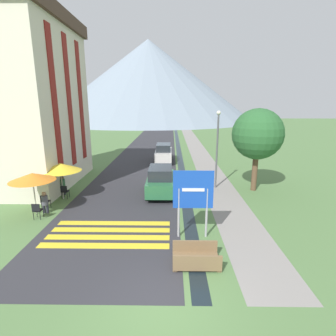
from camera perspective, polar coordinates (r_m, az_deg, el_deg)
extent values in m
plane|color=#517542|center=(27.02, 0.14, 1.65)|extent=(160.00, 160.00, 0.00)
cube|color=#2D2D33|center=(36.96, -3.58, 4.93)|extent=(6.40, 60.00, 0.01)
cube|color=gray|center=(37.00, 5.92, 4.89)|extent=(2.20, 60.00, 0.01)
cube|color=black|center=(36.86, 2.19, 4.92)|extent=(0.60, 60.00, 0.00)
cube|color=yellow|center=(11.56, -13.88, -16.11)|extent=(5.44, 0.44, 0.01)
cube|color=yellow|center=(12.15, -13.04, -14.49)|extent=(5.44, 0.44, 0.01)
cube|color=yellow|center=(12.75, -12.29, -13.02)|extent=(5.44, 0.44, 0.01)
cube|color=yellow|center=(13.37, -11.61, -11.68)|extent=(5.44, 0.44, 0.01)
cone|color=gray|center=(92.05, -4.24, 18.32)|extent=(69.03, 69.03, 25.98)
cube|color=beige|center=(20.81, -27.71, 12.60)|extent=(5.29, 8.43, 11.62)
cube|color=#4C382D|center=(21.52, -29.49, 26.92)|extent=(5.79, 8.93, 0.90)
cube|color=maroon|center=(17.56, -23.43, 13.09)|extent=(0.06, 0.70, 8.71)
cube|color=maroon|center=(19.70, -20.66, 13.29)|extent=(0.06, 0.70, 8.71)
cube|color=maroon|center=(21.89, -18.44, 13.43)|extent=(0.06, 0.70, 8.71)
cylinder|color=#9E9EA3|center=(11.48, 2.34, -9.72)|extent=(0.10, 0.10, 2.23)
cylinder|color=#9E9EA3|center=(11.57, 8.40, -9.66)|extent=(0.10, 0.10, 2.23)
cube|color=#1947B7|center=(11.11, 5.52, -4.70)|extent=(1.71, 0.05, 1.65)
cube|color=white|center=(11.08, 5.53, -4.75)|extent=(0.94, 0.02, 0.14)
cube|color=brown|center=(10.17, 6.10, -19.38)|extent=(1.70, 1.10, 0.12)
cube|color=brown|center=(9.59, 6.43, -19.62)|extent=(1.70, 0.08, 0.45)
cube|color=brown|center=(10.45, 5.88, -16.55)|extent=(1.70, 0.08, 0.45)
cube|color=brown|center=(10.19, 1.49, -19.91)|extent=(0.16, 0.99, 0.08)
cube|color=brown|center=(10.32, 10.61, -19.67)|extent=(0.16, 0.99, 0.08)
cube|color=#28663D|center=(16.94, -1.61, -3.27)|extent=(1.68, 4.02, 0.84)
cube|color=#23282D|center=(16.54, -1.65, -0.95)|extent=(1.43, 2.21, 0.68)
cylinder|color=black|center=(18.31, -3.95, -3.36)|extent=(0.18, 0.60, 0.60)
cylinder|color=black|center=(18.24, 1.08, -3.39)|extent=(0.18, 0.60, 0.60)
cylinder|color=black|center=(15.95, -4.68, -6.00)|extent=(0.18, 0.60, 0.60)
cylinder|color=black|center=(15.88, 1.12, -6.05)|extent=(0.18, 0.60, 0.60)
cube|color=silver|center=(26.43, -0.96, 2.96)|extent=(1.62, 4.27, 0.84)
cube|color=#23282D|center=(26.09, -0.98, 4.51)|extent=(1.38, 2.35, 0.68)
cylinder|color=black|center=(27.84, -2.46, 2.63)|extent=(0.18, 0.60, 0.60)
cylinder|color=black|center=(27.80, 0.71, 2.62)|extent=(0.18, 0.60, 0.60)
cylinder|color=black|center=(25.25, -2.80, 1.46)|extent=(0.18, 0.60, 0.60)
cylinder|color=black|center=(25.21, 0.70, 1.45)|extent=(0.18, 0.60, 0.60)
cube|color=black|center=(16.07, -25.06, -6.59)|extent=(0.40, 0.40, 0.04)
cube|color=black|center=(15.86, -25.41, -6.13)|extent=(0.40, 0.04, 0.40)
cylinder|color=black|center=(16.36, -25.27, -7.10)|extent=(0.03, 0.03, 0.45)
cylinder|color=black|center=(16.22, -24.18, -7.17)|extent=(0.03, 0.03, 0.45)
cylinder|color=black|center=(16.08, -25.79, -7.52)|extent=(0.03, 0.03, 0.45)
cylinder|color=black|center=(15.93, -24.68, -7.59)|extent=(0.03, 0.03, 0.45)
cube|color=black|center=(18.52, -22.31, -3.71)|extent=(0.40, 0.40, 0.04)
cube|color=black|center=(18.31, -22.58, -3.27)|extent=(0.40, 0.04, 0.40)
cylinder|color=black|center=(18.80, -22.52, -4.19)|extent=(0.03, 0.03, 0.45)
cylinder|color=black|center=(18.67, -21.56, -4.23)|extent=(0.03, 0.03, 0.45)
cylinder|color=black|center=(18.50, -22.93, -4.51)|extent=(0.03, 0.03, 0.45)
cylinder|color=black|center=(18.37, -21.96, -4.55)|extent=(0.03, 0.03, 0.45)
cube|color=black|center=(17.38, -21.47, -4.74)|extent=(0.40, 0.40, 0.04)
cube|color=black|center=(17.17, -21.75, -4.30)|extent=(0.40, 0.04, 0.40)
cylinder|color=black|center=(17.67, -21.72, -5.24)|extent=(0.03, 0.03, 0.45)
cylinder|color=black|center=(17.54, -20.69, -5.29)|extent=(0.03, 0.03, 0.45)
cylinder|color=black|center=(17.37, -22.14, -5.60)|extent=(0.03, 0.03, 0.45)
cylinder|color=black|center=(17.24, -21.09, -5.65)|extent=(0.03, 0.03, 0.45)
cube|color=black|center=(14.97, -26.45, -8.22)|extent=(0.40, 0.40, 0.04)
cube|color=black|center=(14.75, -26.85, -7.75)|extent=(0.40, 0.04, 0.40)
cylinder|color=black|center=(15.27, -26.65, -8.73)|extent=(0.03, 0.03, 0.45)
cylinder|color=black|center=(15.11, -25.49, -8.82)|extent=(0.03, 0.03, 0.45)
cylinder|color=black|center=(14.99, -27.24, -9.21)|extent=(0.03, 0.03, 0.45)
cylinder|color=black|center=(14.83, -26.06, -9.31)|extent=(0.03, 0.03, 0.45)
cylinder|color=#B7B2A8|center=(15.41, -27.05, -5.22)|extent=(0.06, 0.06, 2.14)
cone|color=orange|center=(15.14, -27.45, -1.74)|extent=(2.28, 2.28, 0.41)
cylinder|color=#B7B2A8|center=(17.18, -22.09, -2.91)|extent=(0.06, 0.06, 2.10)
cone|color=yellow|center=(16.94, -22.38, 0.17)|extent=(2.43, 2.43, 0.49)
cylinder|color=#282833|center=(15.64, -25.38, -8.03)|extent=(0.14, 0.14, 0.46)
cylinder|color=#282833|center=(15.57, -24.78, -8.08)|extent=(0.14, 0.14, 0.46)
cylinder|color=#4C4C56|center=(15.44, -25.26, -6.36)|extent=(0.32, 0.32, 0.52)
sphere|color=#9E755B|center=(15.33, -25.40, -5.09)|extent=(0.22, 0.22, 0.22)
cylinder|color=#282833|center=(16.94, -25.02, -5.41)|extent=(0.14, 0.14, 0.99)
cylinder|color=#282833|center=(16.86, -24.46, -5.44)|extent=(0.14, 0.14, 0.99)
cylinder|color=gray|center=(16.67, -25.02, -2.81)|extent=(0.32, 0.32, 0.62)
sphere|color=beige|center=(16.57, -25.16, -1.45)|extent=(0.22, 0.22, 0.22)
cylinder|color=#282833|center=(18.26, -22.10, -4.66)|extent=(0.14, 0.14, 0.46)
cylinder|color=#282833|center=(18.19, -21.57, -4.68)|extent=(0.14, 0.14, 0.46)
cylinder|color=#386B47|center=(18.07, -21.98, -3.14)|extent=(0.32, 0.32, 0.56)
sphere|color=#9E755B|center=(17.97, -22.09, -1.98)|extent=(0.22, 0.22, 0.22)
cylinder|color=#515156|center=(18.04, 10.60, 3.38)|extent=(0.12, 0.12, 5.00)
sphere|color=silver|center=(17.76, 10.98, 11.72)|extent=(0.28, 0.28, 0.28)
cylinder|color=brown|center=(18.43, 18.31, -1.02)|extent=(0.36, 0.36, 2.40)
sphere|color=#285B2D|center=(17.98, 18.94, 7.01)|extent=(3.29, 3.29, 3.29)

